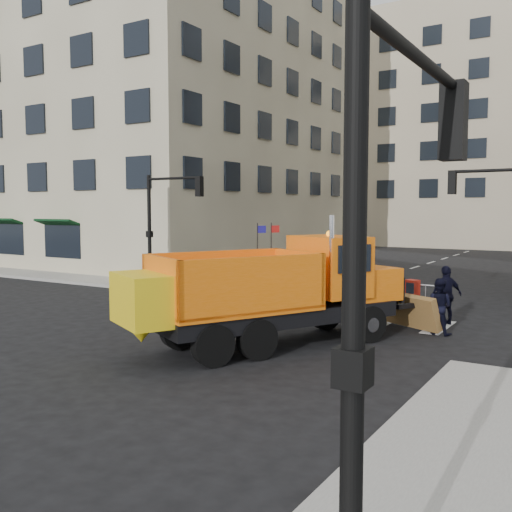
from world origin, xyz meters
The scene contains 14 objects.
ground centered at (0.00, 0.00, 0.00)m, with size 120.00×120.00×0.00m, color black.
sidewalk_back centered at (0.00, 8.50, 0.07)m, with size 64.00×5.00×0.15m, color gray.
sidewalk_near_right centered at (9.00, -6.00, 0.07)m, with size 3.00×14.00×0.15m, color gray.
building_left centered at (-20.00, 20.00, 13.00)m, with size 24.00×22.00×26.00m, color tan.
building_far centered at (0.00, 52.00, 12.00)m, with size 30.00×18.00×24.00m, color tan.
traffic_light_left centered at (-8.00, 7.50, 2.70)m, with size 0.18×0.18×5.40m, color black.
traffic_light_near centered at (9.00, -9.00, 2.70)m, with size 0.18×0.18×5.40m, color black.
crowd_barriers centered at (-0.75, 7.60, 0.55)m, with size 12.60×0.60×1.10m, color #9EA0A5, non-canonical shape.
plow_truck centered at (2.80, 0.42, 1.61)m, with size 6.48×9.43×3.62m.
cop_a centered at (4.27, 3.67, 1.03)m, with size 0.75×0.49×2.07m, color black.
cop_b centered at (6.35, 4.44, 0.86)m, with size 0.83×0.65×1.72m, color black.
cop_c centered at (6.19, 6.06, 0.97)m, with size 1.14×0.47×1.95m, color black.
worker centered at (-4.33, 9.12, 0.97)m, with size 1.06×0.61×1.64m, color #B7CA17.
newspaper_box centered at (4.68, 7.32, 0.70)m, with size 0.45×0.40×1.10m, color #A2170C.
Camera 1 is at (10.58, -12.94, 3.78)m, focal length 40.00 mm.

